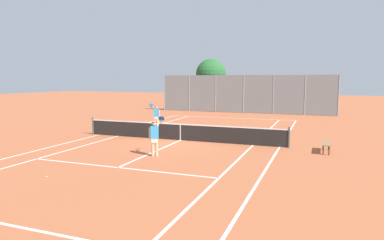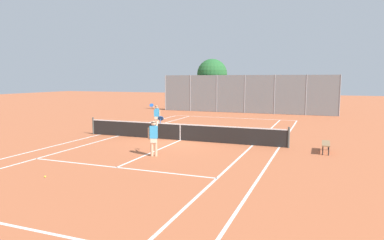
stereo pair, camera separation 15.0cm
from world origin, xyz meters
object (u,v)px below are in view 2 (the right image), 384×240
loose_tennis_ball_1 (45,177)px  courtside_bench (326,144)px  tree_behind_left (212,75)px  player_near_side (154,136)px  player_far_left (157,115)px  loose_tennis_ball_0 (275,137)px  tennis_net (180,131)px

loose_tennis_ball_1 → courtside_bench: bearing=40.8°
tree_behind_left → loose_tennis_ball_1: bearing=-84.4°
player_near_side → player_far_left: bearing=116.3°
loose_tennis_ball_0 → courtside_bench: 4.27m
player_far_left → tree_behind_left: tree_behind_left is taller
loose_tennis_ball_1 → loose_tennis_ball_0: bearing=59.9°
courtside_bench → tennis_net: bearing=176.5°
tennis_net → player_near_side: size_ratio=6.76×
tennis_net → player_far_left: (-3.49, 3.91, 0.42)m
loose_tennis_ball_0 → loose_tennis_ball_1: size_ratio=1.00×
player_near_side → loose_tennis_ball_1: 4.95m
player_far_left → loose_tennis_ball_0: 8.54m
courtside_bench → tree_behind_left: tree_behind_left is taller
tennis_net → courtside_bench: bearing=-3.5°
player_far_left → loose_tennis_ball_1: (1.90, -12.41, -0.89)m
tennis_net → loose_tennis_ball_1: 8.66m
tennis_net → player_near_side: (0.45, -4.08, 0.42)m
tennis_net → loose_tennis_ball_1: (-1.59, -8.50, -0.48)m
player_near_side → loose_tennis_ball_0: 8.20m
loose_tennis_ball_0 → tennis_net: bearing=-150.8°
loose_tennis_ball_1 → courtside_bench: 12.28m
player_near_side → courtside_bench: (7.25, 3.61, -0.52)m
player_far_left → courtside_bench: (11.19, -4.38, -0.52)m
tennis_net → courtside_bench: (7.70, -0.47, -0.10)m
player_far_left → tree_behind_left: size_ratio=0.31×
loose_tennis_ball_1 → player_near_side: bearing=65.2°
player_far_left → player_near_side: bearing=-63.7°
player_near_side → loose_tennis_ball_0: (4.46, 6.82, -0.89)m
loose_tennis_ball_0 → player_near_side: bearing=-123.2°
player_near_side → player_far_left: same height
loose_tennis_ball_0 → tree_behind_left: size_ratio=0.01×
player_near_side → tennis_net: bearing=96.3°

